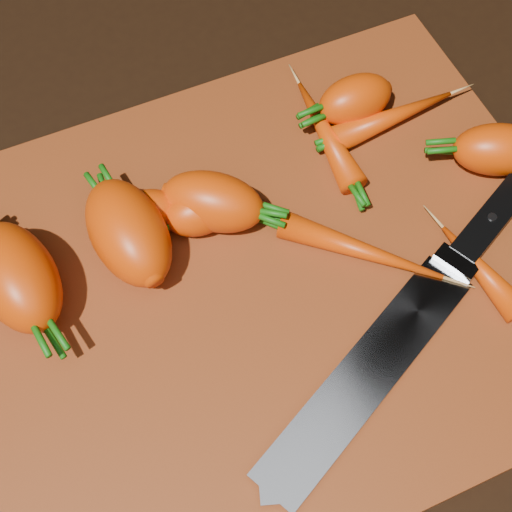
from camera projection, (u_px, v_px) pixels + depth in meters
name	position (u px, v px, depth m)	size (l,w,h in m)	color
ground	(261.00, 287.00, 0.56)	(2.00, 2.00, 0.01)	black
cutting_board	(261.00, 281.00, 0.56)	(0.50, 0.40, 0.01)	maroon
carrot_1	(200.00, 211.00, 0.56)	(0.06, 0.04, 0.04)	#CD3D08
carrot_2	(213.00, 202.00, 0.56)	(0.08, 0.05, 0.05)	#CD3D08
carrot_3	(128.00, 232.00, 0.54)	(0.10, 0.06, 0.06)	#CD3D08
carrot_4	(355.00, 100.00, 0.61)	(0.07, 0.04, 0.04)	#CD3D08
carrot_5	(147.00, 212.00, 0.56)	(0.05, 0.04, 0.04)	#CD3D08
carrot_6	(498.00, 150.00, 0.58)	(0.07, 0.04, 0.04)	#CD3D08
carrot_7	(326.00, 133.00, 0.60)	(0.11, 0.02, 0.02)	#CD3D08
carrot_8	(361.00, 250.00, 0.55)	(0.13, 0.02, 0.02)	#CD3D08
carrot_9	(480.00, 269.00, 0.54)	(0.09, 0.02, 0.02)	#CD3D08
carrot_10	(17.00, 277.00, 0.52)	(0.10, 0.06, 0.06)	#CD3D08
carrot_11	(394.00, 116.00, 0.61)	(0.11, 0.02, 0.02)	#CD3D08
knife	(384.00, 353.00, 0.51)	(0.33, 0.18, 0.02)	gray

